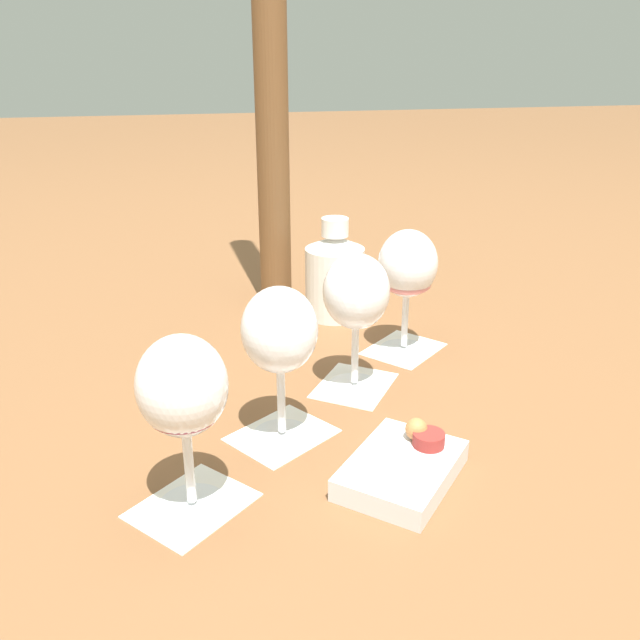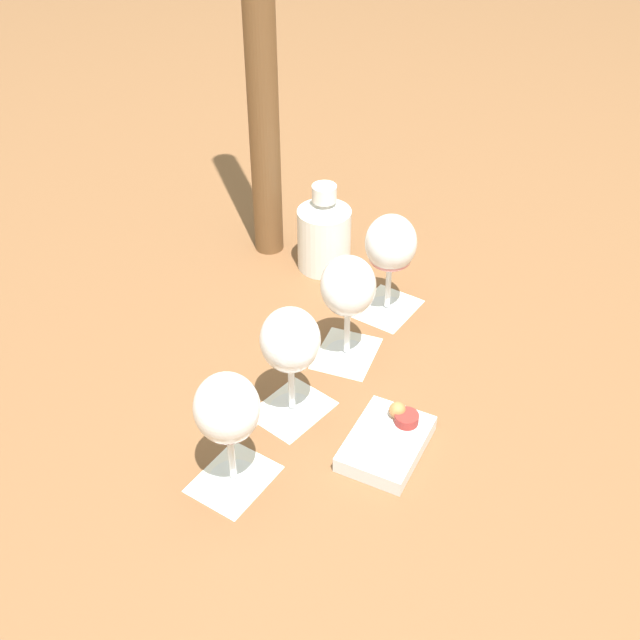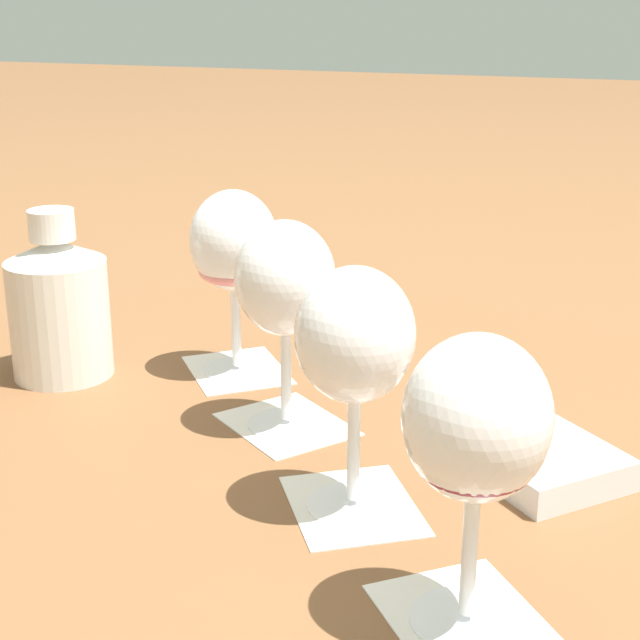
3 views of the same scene
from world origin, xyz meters
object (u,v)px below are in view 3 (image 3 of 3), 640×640
Objects in this scene: wine_glass_2 at (355,347)px; wine_glass_0 at (234,249)px; snack_dish at (528,449)px; ceramic_vase at (59,305)px; wine_glass_1 at (285,288)px; wine_glass_3 at (476,432)px.

wine_glass_0 is at bearing 132.73° from wine_glass_2.
wine_glass_2 reaches higher than snack_dish.
wine_glass_0 is 0.19m from ceramic_vase.
snack_dish is (0.11, 0.12, -0.12)m from wine_glass_2.
wine_glass_3 is (0.22, -0.23, -0.00)m from wine_glass_1.
wine_glass_0 is at bearing 24.13° from ceramic_vase.
wine_glass_1 is (0.10, -0.11, -0.00)m from wine_glass_0.
wine_glass_0 and wine_glass_1 have the same top height.
wine_glass_1 is 1.00× the size of wine_glass_3.
ceramic_vase is at bearing 157.76° from wine_glass_2.
snack_dish is at bearing 90.37° from wine_glass_3.
ceramic_vase is at bearing 172.94° from wine_glass_1.
snack_dish is (0.48, -0.03, -0.06)m from ceramic_vase.
wine_glass_2 is at bearing 135.72° from wine_glass_3.
wine_glass_2 is at bearing -47.27° from wine_glass_0.
wine_glass_1 is 0.16m from wine_glass_2.
wine_glass_0 reaches higher than ceramic_vase.
wine_glass_3 is at bearing -46.23° from wine_glass_1.
wine_glass_0 reaches higher than snack_dish.
wine_glass_3 is (0.11, -0.11, -0.00)m from wine_glass_2.
wine_glass_0 is 1.07× the size of snack_dish.
wine_glass_0 is 0.36m from snack_dish.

